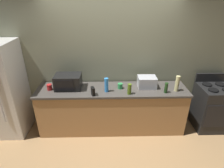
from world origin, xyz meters
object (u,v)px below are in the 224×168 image
(stove_range, at_px, (211,107))
(cordless_phone, at_px, (93,91))
(toaster_oven, at_px, (147,82))
(mug_green, at_px, (120,86))
(microwave, at_px, (68,82))
(bottle_spray_cleaner, at_px, (106,85))
(bottle_vinegar, at_px, (177,84))
(refrigerator, at_px, (2,90))
(mug_red, at_px, (49,87))
(bottle_olive_oil, at_px, (129,89))
(bottle_wine, at_px, (166,88))

(stove_range, distance_m, cordless_phone, 2.41)
(toaster_oven, height_order, mug_green, toaster_oven)
(microwave, height_order, bottle_spray_cleaner, microwave)
(bottle_vinegar, height_order, mug_green, bottle_vinegar)
(microwave, height_order, cordless_phone, microwave)
(stove_range, bearing_deg, refrigerator, -180.00)
(refrigerator, distance_m, stove_range, 4.07)
(cordless_phone, xyz_separation_m, bottle_vinegar, (1.52, 0.12, 0.07))
(bottle_spray_cleaner, xyz_separation_m, mug_red, (-1.06, 0.09, -0.08))
(stove_range, distance_m, mug_red, 3.20)
(toaster_oven, xyz_separation_m, bottle_spray_cleaner, (-0.77, -0.16, 0.03))
(toaster_oven, distance_m, cordless_phone, 1.04)
(refrigerator, xyz_separation_m, bottle_vinegar, (3.23, -0.11, 0.15))
(bottle_spray_cleaner, distance_m, bottle_vinegar, 1.28)
(cordless_phone, bearing_deg, bottle_vinegar, -14.14)
(bottle_vinegar, distance_m, mug_red, 2.34)
(microwave, height_order, bottle_vinegar, bottle_vinegar)
(cordless_phone, distance_m, mug_green, 0.55)
(mug_red, bearing_deg, bottle_vinegar, -2.44)
(stove_range, distance_m, bottle_olive_oil, 1.79)
(bottle_spray_cleaner, bearing_deg, mug_red, 174.97)
(stove_range, relative_size, mug_red, 9.95)
(mug_red, bearing_deg, microwave, 9.54)
(mug_red, bearing_deg, cordless_phone, -15.16)
(toaster_oven, relative_size, bottle_vinegar, 1.15)
(refrigerator, relative_size, bottle_wine, 9.35)
(stove_range, relative_size, bottle_vinegar, 3.66)
(cordless_phone, xyz_separation_m, bottle_wine, (1.30, 0.06, 0.02))
(refrigerator, bearing_deg, toaster_oven, 1.27)
(refrigerator, height_order, mug_green, refrigerator)
(bottle_wine, relative_size, mug_red, 1.77)
(bottle_spray_cleaner, bearing_deg, bottle_olive_oil, -14.22)
(microwave, xyz_separation_m, mug_red, (-0.34, -0.06, -0.08))
(bottle_spray_cleaner, relative_size, bottle_vinegar, 0.90)
(refrigerator, xyz_separation_m, microwave, (1.23, 0.05, 0.13))
(bottle_vinegar, relative_size, mug_green, 2.89)
(bottle_spray_cleaner, xyz_separation_m, bottle_vinegar, (1.28, -0.01, 0.02))
(cordless_phone, relative_size, bottle_olive_oil, 0.77)
(bottle_spray_cleaner, height_order, mug_green, bottle_spray_cleaner)
(stove_range, bearing_deg, mug_red, -179.83)
(cordless_phone, bearing_deg, stove_range, -13.11)
(cordless_phone, height_order, bottle_spray_cleaner, bottle_spray_cleaner)
(refrigerator, xyz_separation_m, mug_green, (2.20, 0.01, 0.05))
(bottle_spray_cleaner, bearing_deg, refrigerator, 176.98)
(toaster_oven, distance_m, mug_red, 1.83)
(microwave, distance_m, bottle_olive_oil, 1.15)
(bottle_spray_cleaner, height_order, mug_red, bottle_spray_cleaner)
(bottle_vinegar, distance_m, bottle_wine, 0.23)
(bottle_olive_oil, bearing_deg, cordless_phone, -177.62)
(bottle_wine, bearing_deg, toaster_oven, 142.40)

